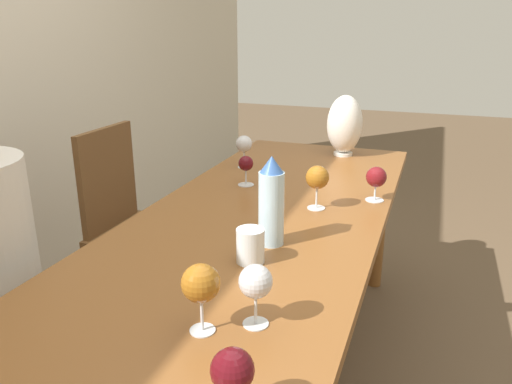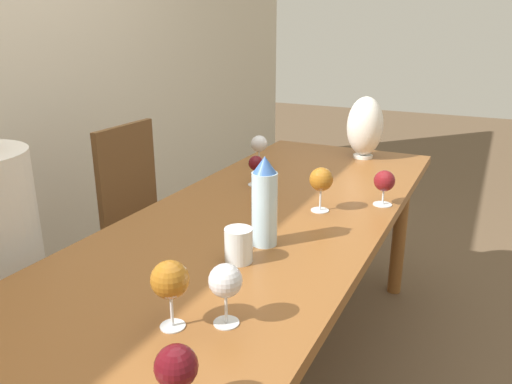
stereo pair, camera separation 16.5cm
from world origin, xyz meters
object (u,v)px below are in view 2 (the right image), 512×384
wine_glass_6 (170,280)px  wine_glass_3 (259,144)px  wine_glass_0 (384,182)px  wine_glass_2 (256,164)px  water_bottle (265,203)px  wine_glass_4 (176,368)px  chair_far (151,216)px  wine_glass_5 (321,180)px  water_tumbler (239,245)px  wine_glass_1 (225,282)px  vase (365,127)px

wine_glass_6 → wine_glass_3: bearing=17.3°
wine_glass_0 → wine_glass_3: 0.67m
wine_glass_2 → wine_glass_3: wine_glass_3 is taller
water_bottle → wine_glass_4: bearing=-166.8°
wine_glass_0 → chair_far: (0.05, 1.11, -0.34)m
wine_glass_4 → wine_glass_6: (0.20, 0.16, 0.02)m
wine_glass_2 → wine_glass_5: 0.38m
water_tumbler → wine_glass_2: (0.65, 0.26, 0.04)m
wine_glass_3 → wine_glass_2: bearing=-157.0°
wine_glass_1 → wine_glass_3: 1.27m
vase → water_bottle: bearing=179.8°
wine_glass_2 → water_bottle: bearing=-151.4°
vase → chair_far: size_ratio=0.33×
vase → wine_glass_3: 0.55m
wine_glass_0 → wine_glass_3: bearing=67.9°
water_tumbler → wine_glass_0: bearing=-22.1°
water_bottle → vase: (1.14, -0.00, 0.02)m
wine_glass_3 → wine_glass_0: bearing=-112.1°
water_bottle → wine_glass_2: water_bottle is taller
wine_glass_0 → wine_glass_3: size_ratio=0.87×
chair_far → wine_glass_3: bearing=-67.5°
vase → wine_glass_1: 1.56m
wine_glass_2 → wine_glass_6: bearing=-164.1°
wine_glass_4 → water_tumbler: bearing=17.7°
wine_glass_0 → wine_glass_4: 1.19m
vase → wine_glass_2: size_ratio=2.44×
water_bottle → wine_glass_4: 0.71m
wine_glass_3 → wine_glass_6: 1.29m
wine_glass_4 → wine_glass_5: wine_glass_5 is taller
vase → wine_glass_6: vase is taller
water_tumbler → wine_glass_4: wine_glass_4 is taller
water_tumbler → wine_glass_4: 0.58m
water_tumbler → wine_glass_2: 0.70m
wine_glass_1 → wine_glass_2: bearing=22.4°
vase → wine_glass_5: size_ratio=1.90×
wine_glass_1 → chair_far: size_ratio=0.16×
water_bottle → wine_glass_3: (0.75, 0.38, -0.02)m
wine_glass_3 → wine_glass_4: size_ratio=1.15×
wine_glass_1 → wine_glass_5: (0.76, 0.05, 0.01)m
water_tumbler → wine_glass_1: size_ratio=0.68×
wine_glass_2 → wine_glass_6: wine_glass_6 is taller
wine_glass_4 → wine_glass_1: bearing=12.1°
vase → wine_glass_1: size_ratio=2.09×
vase → chair_far: bearing=123.9°
wine_glass_0 → wine_glass_6: bearing=166.3°
wine_glass_0 → wine_glass_1: bearing=171.3°
wine_glass_6 → water_tumbler: bearing=3.2°
wine_glass_1 → wine_glass_4: wine_glass_1 is taller
wine_glass_1 → wine_glass_4: (-0.27, -0.06, -0.01)m
wine_glass_6 → wine_glass_4: bearing=-142.6°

